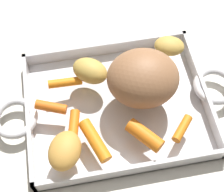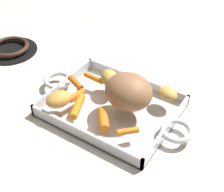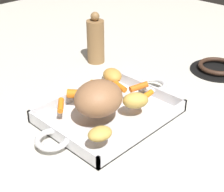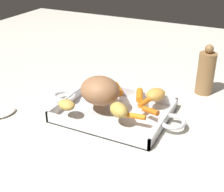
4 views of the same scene
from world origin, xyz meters
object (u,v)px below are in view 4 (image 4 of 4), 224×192
baby_carrot_long (139,95)px  roasting_dish (114,112)px  potato_golden_large (119,110)px  baby_carrot_center_left (145,102)px  pork_roast (100,91)px  baby_carrot_short (99,87)px  potato_corner (156,95)px  baby_carrot_southeast (151,110)px  potato_near_roast (67,105)px  baby_carrot_center_right (117,89)px  pepper_mill (206,72)px  baby_carrot_northwest (135,116)px

baby_carrot_long → roasting_dish: bearing=-124.7°
potato_golden_large → baby_carrot_center_left: bearing=66.0°
pork_roast → baby_carrot_center_left: (0.12, 0.05, -0.03)m
baby_carrot_short → potato_corner: (0.18, 0.01, 0.01)m
potato_golden_large → baby_carrot_southeast: bearing=37.4°
baby_carrot_long → potato_golden_large: (-0.01, -0.12, 0.01)m
pork_roast → potato_golden_large: pork_roast is taller
baby_carrot_long → potato_near_roast: bearing=-136.0°
baby_carrot_center_right → potato_near_roast: bearing=-117.1°
baby_carrot_center_right → pepper_mill: pepper_mill is taller
baby_carrot_long → baby_carrot_short: size_ratio=1.47×
pork_roast → potato_golden_large: size_ratio=1.87×
baby_carrot_long → potato_golden_large: 0.12m
baby_carrot_long → potato_corner: bearing=13.3°
baby_carrot_center_left → baby_carrot_southeast: (0.03, -0.03, 0.00)m
baby_carrot_center_left → baby_carrot_northwest: bearing=-86.7°
potato_golden_large → potato_near_roast: (-0.15, -0.03, -0.00)m
baby_carrot_short → baby_carrot_northwest: bearing=-34.4°
baby_carrot_northwest → potato_corner: 0.13m
roasting_dish → baby_carrot_long: size_ratio=5.93×
potato_corner → potato_near_roast: bearing=-141.4°
roasting_dish → baby_carrot_southeast: (0.11, 0.00, 0.03)m
baby_carrot_center_right → pepper_mill: 0.30m
potato_golden_large → potato_corner: potato_golden_large is taller
baby_carrot_long → baby_carrot_center_right: 0.08m
roasting_dish → baby_carrot_northwest: baby_carrot_northwest is taller
pork_roast → baby_carrot_short: pork_roast is taller
baby_carrot_center_left → baby_carrot_center_right: 0.11m
baby_carrot_short → potato_corner: bearing=2.4°
potato_corner → potato_golden_large: bearing=-113.5°
baby_carrot_northwest → potato_golden_large: size_ratio=0.92×
baby_carrot_southeast → potato_near_roast: size_ratio=0.95×
baby_carrot_center_right → potato_corner: potato_corner is taller
pepper_mill → potato_near_roast: bearing=-132.3°
potato_near_roast → pepper_mill: size_ratio=0.32×
baby_carrot_long → baby_carrot_southeast: baby_carrot_long is taller
potato_corner → pepper_mill: pepper_mill is taller
pork_roast → baby_carrot_center_left: pork_roast is taller
baby_carrot_center_left → potato_golden_large: (-0.04, -0.09, 0.01)m
baby_carrot_long → potato_corner: size_ratio=1.12×
pork_roast → baby_carrot_southeast: bearing=4.5°
roasting_dish → baby_carrot_center_right: 0.09m
potato_golden_large → baby_carrot_center_right: bearing=117.0°
potato_corner → pork_roast: bearing=-146.9°
baby_carrot_long → baby_carrot_southeast: bearing=-47.7°
roasting_dish → potato_corner: 0.13m
roasting_dish → pork_roast: pork_roast is taller
baby_carrot_northwest → potato_golden_large: (-0.04, -0.01, 0.01)m
baby_carrot_northwest → potato_corner: size_ratio=0.90×
baby_carrot_northwest → baby_carrot_center_right: (-0.11, 0.12, 0.00)m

